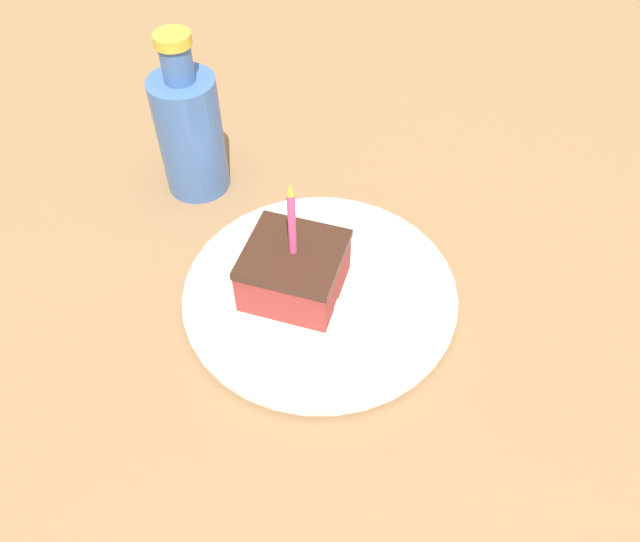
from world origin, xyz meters
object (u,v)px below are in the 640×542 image
Objects in this scene: plate at (320,293)px; bottle at (190,131)px; cake_slice at (294,270)px; fork at (373,311)px.

plate is 1.44× the size of bottle.
plate is 0.04m from cake_slice.
cake_slice reaches higher than fork.
bottle reaches higher than plate.
bottle reaches higher than cake_slice.
cake_slice is at bearing -74.35° from plate.
bottle is at bearing -128.43° from cake_slice.
bottle is (-0.14, -0.26, 0.06)m from fork.
bottle is at bearing -119.14° from fork.
cake_slice is 0.72× the size of bottle.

